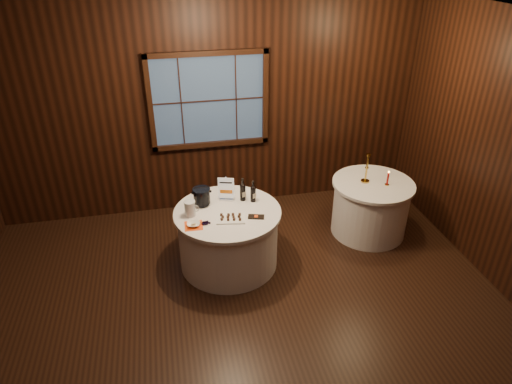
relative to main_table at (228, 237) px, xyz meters
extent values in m
plane|color=black|center=(0.00, -1.00, -0.39)|extent=(6.00, 6.00, 0.00)
cube|color=black|center=(0.00, 1.50, 1.11)|extent=(6.00, 0.02, 3.00)
cube|color=#33496B|center=(0.00, 1.47, 1.26)|extent=(1.50, 0.01, 1.20)
cylinder|color=white|center=(0.00, 0.00, -0.02)|extent=(1.20, 1.20, 0.73)
cylinder|color=white|center=(0.00, 0.00, 0.36)|extent=(1.28, 1.28, 0.04)
cylinder|color=white|center=(2.00, 0.30, -0.02)|extent=(1.00, 1.00, 0.73)
cylinder|color=white|center=(2.00, 0.30, 0.36)|extent=(1.08, 1.08, 0.04)
cube|color=silver|center=(0.03, 0.27, 0.39)|extent=(0.18, 0.13, 0.02)
cube|color=silver|center=(0.03, 0.27, 0.55)|extent=(0.02, 0.02, 0.30)
cube|color=white|center=(0.03, 0.26, 0.55)|extent=(0.19, 0.06, 0.28)
cylinder|color=black|center=(0.23, 0.22, 0.48)|extent=(0.07, 0.07, 0.19)
sphere|color=black|center=(0.23, 0.22, 0.57)|extent=(0.07, 0.07, 0.07)
cylinder|color=black|center=(0.23, 0.22, 0.62)|extent=(0.03, 0.03, 0.09)
cylinder|color=black|center=(0.23, 0.22, 0.67)|extent=(0.03, 0.03, 0.02)
cube|color=beige|center=(0.23, 0.18, 0.48)|extent=(0.05, 0.02, 0.07)
cylinder|color=black|center=(0.34, 0.16, 0.47)|extent=(0.07, 0.07, 0.18)
sphere|color=black|center=(0.34, 0.16, 0.56)|extent=(0.07, 0.07, 0.07)
cylinder|color=black|center=(0.34, 0.16, 0.61)|extent=(0.03, 0.03, 0.08)
cylinder|color=black|center=(0.34, 0.16, 0.65)|extent=(0.03, 0.03, 0.02)
cube|color=beige|center=(0.34, 0.13, 0.47)|extent=(0.05, 0.02, 0.06)
cylinder|color=black|center=(-0.28, 0.21, 0.40)|extent=(0.15, 0.15, 0.03)
cylinder|color=black|center=(-0.28, 0.21, 0.50)|extent=(0.20, 0.20, 0.17)
cylinder|color=black|center=(-0.28, 0.21, 0.59)|extent=(0.21, 0.21, 0.02)
cube|color=white|center=(0.01, -0.19, 0.39)|extent=(0.36, 0.27, 0.02)
cube|color=black|center=(0.30, -0.21, 0.39)|extent=(0.20, 0.14, 0.02)
cylinder|color=#372C14|center=(-0.35, -0.22, 0.40)|extent=(0.07, 0.01, 0.03)
cylinder|color=silver|center=(-0.44, -0.01, 0.47)|extent=(0.12, 0.12, 0.18)
cylinder|color=silver|center=(-0.44, -0.01, 0.57)|extent=(0.13, 0.13, 0.01)
torus|color=silver|center=(-0.37, -0.01, 0.48)|extent=(0.09, 0.04, 0.09)
cube|color=#F54F14|center=(-0.42, -0.23, 0.38)|extent=(0.21, 0.21, 0.00)
imported|color=white|center=(-0.42, -0.23, 0.40)|extent=(0.16, 0.16, 0.04)
cylinder|color=gold|center=(1.90, 0.35, 0.39)|extent=(0.11, 0.11, 0.02)
cylinder|color=gold|center=(1.90, 0.35, 0.58)|extent=(0.02, 0.02, 0.35)
cylinder|color=gold|center=(1.90, 0.35, 0.77)|extent=(0.06, 0.06, 0.03)
cylinder|color=gold|center=(2.14, 0.20, 0.39)|extent=(0.06, 0.06, 0.01)
cylinder|color=#B4120D|center=(2.14, 0.20, 0.48)|extent=(0.02, 0.02, 0.17)
sphere|color=#FFB23F|center=(2.14, 0.20, 0.58)|extent=(0.02, 0.02, 0.02)
camera|label=1|loc=(-0.62, -4.55, 3.24)|focal=32.00mm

